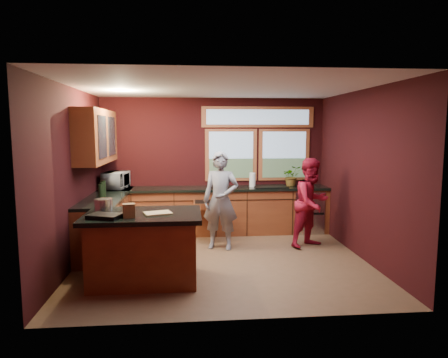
{
  "coord_description": "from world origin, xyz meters",
  "views": [
    {
      "loc": [
        -0.52,
        -6.1,
        2.06
      ],
      "look_at": [
        0.06,
        0.4,
        1.26
      ],
      "focal_mm": 32.0,
      "sensor_mm": 36.0,
      "label": 1
    }
  ],
  "objects": [
    {
      "name": "potted_plant",
      "position": [
        1.56,
        1.75,
        1.14
      ],
      "size": [
        0.37,
        0.32,
        0.41
      ],
      "primitive_type": "imported",
      "color": "#999999",
      "rests_on": "back_counter"
    },
    {
      "name": "cutting_board",
      "position": [
        -0.94,
        -0.81,
        0.95
      ],
      "size": [
        0.41,
        0.35,
        0.02
      ],
      "primitive_type": "cube",
      "rotation": [
        0.0,
        0.0,
        0.32
      ],
      "color": "tan",
      "rests_on": "island"
    },
    {
      "name": "microwave",
      "position": [
        -1.92,
        1.7,
        1.09
      ],
      "size": [
        0.48,
        0.64,
        0.33
      ],
      "primitive_type": "imported",
      "rotation": [
        0.0,
        0.0,
        1.42
      ],
      "color": "#999999",
      "rests_on": "left_counter"
    },
    {
      "name": "paper_towel",
      "position": [
        0.75,
        1.7,
        1.07
      ],
      "size": [
        0.12,
        0.12,
        0.28
      ],
      "primitive_type": "cylinder",
      "color": "silver",
      "rests_on": "back_counter"
    },
    {
      "name": "floor",
      "position": [
        0.0,
        0.0,
        0.0
      ],
      "size": [
        4.5,
        4.5,
        0.0
      ],
      "primitive_type": "plane",
      "color": "brown",
      "rests_on": "ground"
    },
    {
      "name": "island",
      "position": [
        -1.14,
        -0.76,
        0.48
      ],
      "size": [
        1.55,
        1.05,
        0.95
      ],
      "color": "#602916",
      "rests_on": "floor"
    },
    {
      "name": "black_tray",
      "position": [
        -1.59,
        -1.01,
        0.97
      ],
      "size": [
        0.47,
        0.39,
        0.05
      ],
      "primitive_type": "cube",
      "rotation": [
        0.0,
        0.0,
        -0.33
      ],
      "color": "black",
      "rests_on": "island"
    },
    {
      "name": "stock_pot",
      "position": [
        -1.69,
        -0.61,
        1.03
      ],
      "size": [
        0.24,
        0.24,
        0.18
      ],
      "primitive_type": "cylinder",
      "color": "silver",
      "rests_on": "island"
    },
    {
      "name": "person_red",
      "position": [
        1.64,
        0.65,
        0.79
      ],
      "size": [
        0.96,
        0.9,
        1.57
      ],
      "primitive_type": "imported",
      "rotation": [
        0.0,
        0.0,
        0.53
      ],
      "color": "maroon",
      "rests_on": "floor"
    },
    {
      "name": "person_grey",
      "position": [
        0.03,
        0.66,
        0.85
      ],
      "size": [
        0.71,
        0.57,
        1.7
      ],
      "primitive_type": "imported",
      "rotation": [
        0.0,
        0.0,
        -0.29
      ],
      "color": "slate",
      "rests_on": "floor"
    },
    {
      "name": "left_counter",
      "position": [
        -1.95,
        0.85,
        0.47
      ],
      "size": [
        0.64,
        2.3,
        0.93
      ],
      "color": "#602916",
      "rests_on": "floor"
    },
    {
      "name": "room_shell",
      "position": [
        -0.6,
        0.32,
        1.8
      ],
      "size": [
        4.52,
        4.02,
        2.71
      ],
      "color": "black",
      "rests_on": "ground"
    },
    {
      "name": "back_counter",
      "position": [
        0.2,
        1.7,
        0.46
      ],
      "size": [
        4.5,
        0.64,
        0.93
      ],
      "color": "#602916",
      "rests_on": "floor"
    },
    {
      "name": "paper_bag",
      "position": [
        -1.29,
        -1.01,
        1.03
      ],
      "size": [
        0.17,
        0.15,
        0.18
      ],
      "primitive_type": "cube",
      "rotation": [
        0.0,
        0.0,
        0.2
      ],
      "color": "brown",
      "rests_on": "island"
    }
  ]
}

